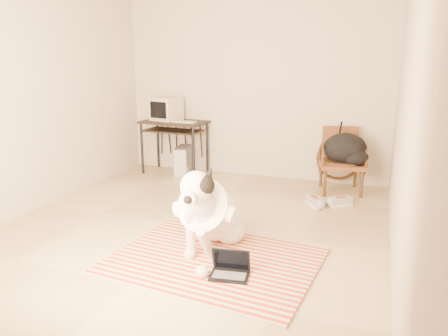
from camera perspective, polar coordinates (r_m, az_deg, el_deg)
The scene contains 16 objects.
floor at distance 4.79m, azimuth -3.88°, elevation -7.55°, with size 4.50×4.50×0.00m, color tan.
wall_back at distance 6.58m, azimuth 3.88°, elevation 10.54°, with size 4.50×4.50×0.00m, color #C2B29F.
wall_front at distance 2.59m, azimuth -24.67°, elevation 3.36°, with size 4.50×4.50×0.00m, color #C2B29F.
wall_left at distance 5.58m, azimuth -23.54°, elevation 8.71°, with size 4.50×4.50×0.00m, color #C2B29F.
wall_right at distance 4.10m, azimuth 22.59°, elevation 7.16°, with size 4.50×4.50×0.00m, color #C2B29F.
rug at distance 4.00m, azimuth -1.41°, elevation -12.00°, with size 1.92×1.54×0.02m.
dog at distance 4.09m, azimuth -2.00°, elevation -5.93°, with size 0.61×1.26×0.92m.
laptop at distance 3.72m, azimuth 0.81°, elevation -13.04°, with size 0.35×0.27×0.22m.
computer_desk at distance 6.78m, azimuth -6.58°, elevation 5.13°, with size 1.02×0.62×0.82m.
crt_monitor at distance 6.85m, azimuth -7.56°, elevation 7.67°, with size 0.47×0.46×0.35m.
desk_keyboard at distance 6.60m, azimuth -5.21°, elevation 6.03°, with size 0.36×0.13×0.02m, color #B7A990.
pc_tower at distance 6.79m, azimuth -5.30°, elevation 0.97°, with size 0.28×0.50×0.44m.
rattan_chair at distance 6.10m, azimuth 15.05°, elevation 1.04°, with size 0.68×0.66×0.86m.
backpack at distance 5.99m, azimuth 15.75°, elevation 2.26°, with size 0.59×0.47×0.42m.
sneaker_left at distance 5.50m, azimuth 11.79°, elevation -4.36°, with size 0.27×0.33×0.11m.
sneaker_right at distance 5.58m, azimuth 14.88°, elevation -4.29°, with size 0.31×0.28×0.11m.
Camera 1 is at (1.80, -4.07, 1.79)m, focal length 35.00 mm.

